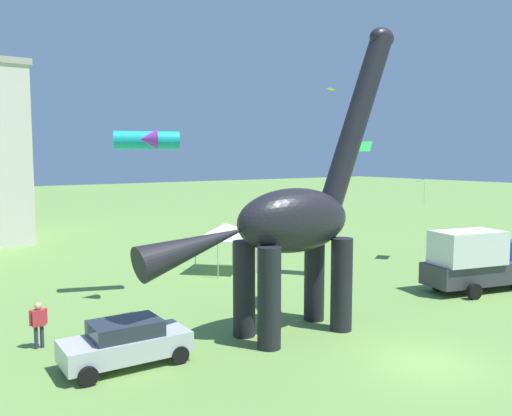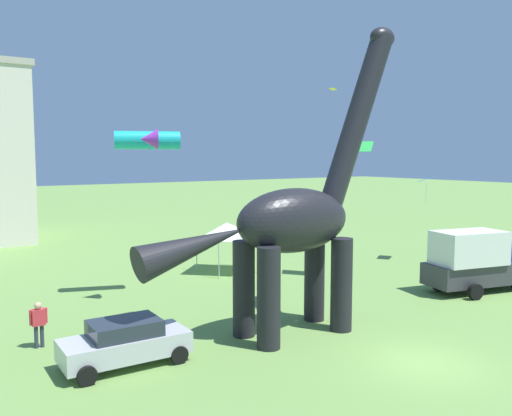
{
  "view_description": "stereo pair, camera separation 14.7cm",
  "coord_description": "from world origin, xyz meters",
  "px_view_note": "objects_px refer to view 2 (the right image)",
  "views": [
    {
      "loc": [
        -14.77,
        -11.26,
        7.02
      ],
      "look_at": [
        -2.3,
        6.72,
        4.89
      ],
      "focal_mm": 37.57,
      "sensor_mm": 36.0,
      "label": 1
    },
    {
      "loc": [
        -14.65,
        -11.35,
        7.02
      ],
      "look_at": [
        -2.3,
        6.72,
        4.89
      ],
      "focal_mm": 37.57,
      "sensor_mm": 36.0,
      "label": 2
    }
  ],
  "objects_px": {
    "parked_box_truck": "(476,260)",
    "festival_canopy_tent": "(227,230)",
    "kite_high_left": "(357,146)",
    "kite_mid_center": "(426,179)",
    "person_far_spectator": "(39,320)",
    "kite_trailing": "(333,89)",
    "kite_drifting": "(148,140)",
    "parked_sedan_left": "(125,342)",
    "person_strolling_adult": "(440,250)",
    "dinosaur_sculpture": "(293,221)"
  },
  "relations": [
    {
      "from": "festival_canopy_tent",
      "to": "kite_drifting",
      "type": "xyz_separation_m",
      "value": [
        -6.32,
        -3.16,
        5.24
      ]
    },
    {
      "from": "kite_drifting",
      "to": "dinosaur_sculpture",
      "type": "bearing_deg",
      "value": -72.49
    },
    {
      "from": "dinosaur_sculpture",
      "to": "parked_box_truck",
      "type": "bearing_deg",
      "value": 24.6
    },
    {
      "from": "parked_box_truck",
      "to": "kite_high_left",
      "type": "relative_size",
      "value": 2.96
    },
    {
      "from": "person_strolling_adult",
      "to": "kite_high_left",
      "type": "relative_size",
      "value": 0.79
    },
    {
      "from": "person_strolling_adult",
      "to": "kite_high_left",
      "type": "xyz_separation_m",
      "value": [
        -7.23,
        0.35,
        6.59
      ]
    },
    {
      "from": "kite_high_left",
      "to": "kite_trailing",
      "type": "relative_size",
      "value": 2.43
    },
    {
      "from": "parked_box_truck",
      "to": "kite_drifting",
      "type": "xyz_separation_m",
      "value": [
        -14.59,
        8.17,
        6.13
      ]
    },
    {
      "from": "kite_high_left",
      "to": "dinosaur_sculpture",
      "type": "bearing_deg",
      "value": -148.51
    },
    {
      "from": "parked_sedan_left",
      "to": "kite_mid_center",
      "type": "distance_m",
      "value": 24.43
    },
    {
      "from": "dinosaur_sculpture",
      "to": "kite_trailing",
      "type": "distance_m",
      "value": 28.27
    },
    {
      "from": "festival_canopy_tent",
      "to": "dinosaur_sculpture",
      "type": "bearing_deg",
      "value": -108.64
    },
    {
      "from": "kite_high_left",
      "to": "kite_mid_center",
      "type": "distance_m",
      "value": 8.0
    },
    {
      "from": "dinosaur_sculpture",
      "to": "kite_drifting",
      "type": "distance_m",
      "value": 9.05
    },
    {
      "from": "person_far_spectator",
      "to": "kite_mid_center",
      "type": "relative_size",
      "value": 0.92
    },
    {
      "from": "dinosaur_sculpture",
      "to": "festival_canopy_tent",
      "type": "distance_m",
      "value": 11.99
    },
    {
      "from": "dinosaur_sculpture",
      "to": "kite_trailing",
      "type": "height_order",
      "value": "kite_trailing"
    },
    {
      "from": "person_far_spectator",
      "to": "person_strolling_adult",
      "type": "height_order",
      "value": "person_far_spectator"
    },
    {
      "from": "kite_high_left",
      "to": "parked_sedan_left",
      "type": "bearing_deg",
      "value": -162.61
    },
    {
      "from": "parked_box_truck",
      "to": "festival_canopy_tent",
      "type": "height_order",
      "value": "parked_box_truck"
    },
    {
      "from": "person_far_spectator",
      "to": "kite_mid_center",
      "type": "xyz_separation_m",
      "value": [
        25.2,
        2.68,
        4.45
      ]
    },
    {
      "from": "kite_mid_center",
      "to": "kite_trailing",
      "type": "height_order",
      "value": "kite_trailing"
    },
    {
      "from": "kite_high_left",
      "to": "kite_drifting",
      "type": "distance_m",
      "value": 11.73
    },
    {
      "from": "parked_sedan_left",
      "to": "kite_high_left",
      "type": "bearing_deg",
      "value": 19.13
    },
    {
      "from": "person_far_spectator",
      "to": "person_strolling_adult",
      "type": "bearing_deg",
      "value": -145.52
    },
    {
      "from": "person_strolling_adult",
      "to": "kite_mid_center",
      "type": "xyz_separation_m",
      "value": [
        0.4,
        1.54,
        4.53
      ]
    },
    {
      "from": "kite_trailing",
      "to": "person_far_spectator",
      "type": "bearing_deg",
      "value": -151.86
    },
    {
      "from": "parked_sedan_left",
      "to": "person_strolling_adult",
      "type": "distance_m",
      "value": 23.23
    },
    {
      "from": "kite_drifting",
      "to": "kite_mid_center",
      "type": "bearing_deg",
      "value": -4.2
    },
    {
      "from": "kite_trailing",
      "to": "dinosaur_sculpture",
      "type": "bearing_deg",
      "value": -135.55
    },
    {
      "from": "kite_drifting",
      "to": "kite_trailing",
      "type": "xyz_separation_m",
      "value": [
        21.83,
        10.88,
        5.01
      ]
    },
    {
      "from": "dinosaur_sculpture",
      "to": "festival_canopy_tent",
      "type": "xyz_separation_m",
      "value": [
        3.78,
        11.2,
        -1.97
      ]
    },
    {
      "from": "kite_drifting",
      "to": "person_strolling_adult",
      "type": "bearing_deg",
      "value": -8.96
    },
    {
      "from": "kite_mid_center",
      "to": "person_far_spectator",
      "type": "bearing_deg",
      "value": -173.94
    },
    {
      "from": "kite_drifting",
      "to": "kite_trailing",
      "type": "relative_size",
      "value": 3.95
    },
    {
      "from": "person_strolling_adult",
      "to": "festival_canopy_tent",
      "type": "height_order",
      "value": "festival_canopy_tent"
    },
    {
      "from": "kite_high_left",
      "to": "kite_mid_center",
      "type": "relative_size",
      "value": 1.08
    },
    {
      "from": "dinosaur_sculpture",
      "to": "kite_high_left",
      "type": "xyz_separation_m",
      "value": [
        8.9,
        5.45,
        3.04
      ]
    },
    {
      "from": "kite_high_left",
      "to": "kite_trailing",
      "type": "height_order",
      "value": "kite_trailing"
    },
    {
      "from": "parked_box_truck",
      "to": "festival_canopy_tent",
      "type": "xyz_separation_m",
      "value": [
        -8.28,
        11.33,
        0.9
      ]
    },
    {
      "from": "kite_trailing",
      "to": "kite_mid_center",
      "type": "bearing_deg",
      "value": -102.68
    },
    {
      "from": "parked_box_truck",
      "to": "kite_drifting",
      "type": "height_order",
      "value": "kite_drifting"
    },
    {
      "from": "dinosaur_sculpture",
      "to": "person_strolling_adult",
      "type": "height_order",
      "value": "dinosaur_sculpture"
    },
    {
      "from": "kite_drifting",
      "to": "parked_box_truck",
      "type": "bearing_deg",
      "value": -29.26
    },
    {
      "from": "parked_sedan_left",
      "to": "kite_trailing",
      "type": "distance_m",
      "value": 33.97
    },
    {
      "from": "person_far_spectator",
      "to": "festival_canopy_tent",
      "type": "height_order",
      "value": "festival_canopy_tent"
    },
    {
      "from": "parked_box_truck",
      "to": "kite_trailing",
      "type": "height_order",
      "value": "kite_trailing"
    },
    {
      "from": "dinosaur_sculpture",
      "to": "person_strolling_adult",
      "type": "bearing_deg",
      "value": 42.77
    },
    {
      "from": "dinosaur_sculpture",
      "to": "kite_mid_center",
      "type": "bearing_deg",
      "value": 47.11
    },
    {
      "from": "dinosaur_sculpture",
      "to": "festival_canopy_tent",
      "type": "bearing_deg",
      "value": 96.57
    }
  ]
}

